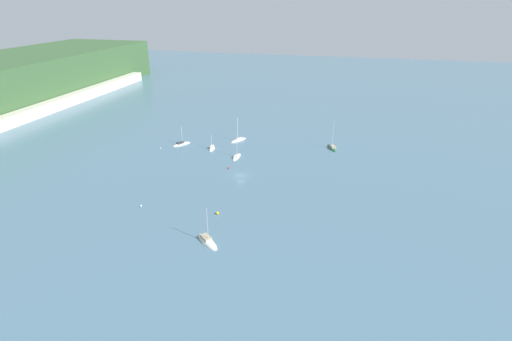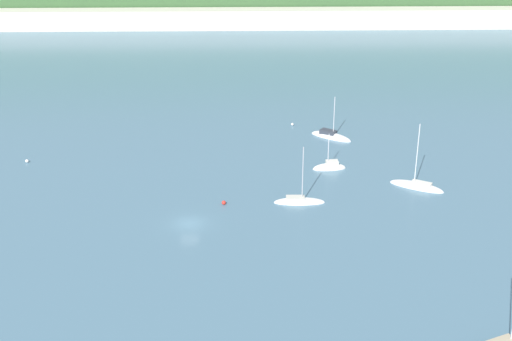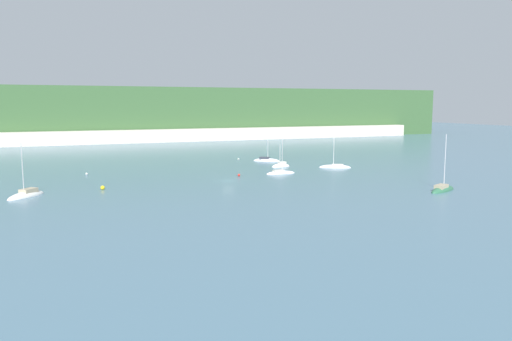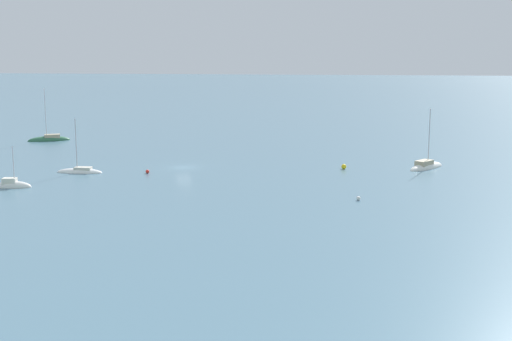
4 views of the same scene
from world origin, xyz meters
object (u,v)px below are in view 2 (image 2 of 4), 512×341
at_px(sailboat_4, 329,168).
at_px(mooring_buoy_3, 27,161).
at_px(mooring_buoy_2, 292,124).
at_px(sailboat_0, 331,137).
at_px(mooring_buoy_1, 224,203).
at_px(sailboat_2, 299,202).
at_px(sailboat_3, 417,187).

xyz_separation_m(sailboat_4, mooring_buoy_3, (-49.44, 3.55, 0.16)).
height_order(sailboat_4, mooring_buoy_2, sailboat_4).
relative_size(sailboat_0, mooring_buoy_2, 17.02).
bearing_deg(mooring_buoy_1, sailboat_0, 54.65).
bearing_deg(sailboat_4, sailboat_0, -103.17).
distance_m(mooring_buoy_1, mooring_buoy_2, 34.64).
bearing_deg(sailboat_4, sailboat_2, 58.51).
xyz_separation_m(sailboat_0, mooring_buoy_3, (-51.28, -10.28, 0.18)).
relative_size(sailboat_3, mooring_buoy_2, 21.94).
bearing_deg(sailboat_0, mooring_buoy_2, 171.82).
bearing_deg(mooring_buoy_1, mooring_buoy_3, 153.93).
height_order(mooring_buoy_2, mooring_buoy_3, mooring_buoy_3).
bearing_deg(sailboat_3, mooring_buoy_2, -28.47).
relative_size(mooring_buoy_1, mooring_buoy_3, 1.09).
xyz_separation_m(sailboat_2, sailboat_3, (18.33, 4.76, -0.01)).
xyz_separation_m(sailboat_2, mooring_buoy_3, (-43.61, 15.56, 0.19)).
bearing_deg(sailboat_2, mooring_buoy_1, -177.09).
relative_size(sailboat_0, sailboat_3, 0.78).
height_order(sailboat_3, mooring_buoy_3, sailboat_3).
height_order(sailboat_0, mooring_buoy_3, sailboat_0).
relative_size(sailboat_4, mooring_buoy_1, 11.44).
relative_size(mooring_buoy_2, mooring_buoy_3, 0.90).
bearing_deg(sailboat_2, mooring_buoy_3, 161.10).
height_order(sailboat_0, sailboat_4, sailboat_0).
relative_size(sailboat_0, mooring_buoy_3, 15.35).
bearing_deg(sailboat_2, sailboat_3, 15.28).
xyz_separation_m(mooring_buoy_1, mooring_buoy_2, (12.15, 32.44, -0.05)).
height_order(sailboat_3, mooring_buoy_2, sailboat_3).
height_order(sailboat_0, mooring_buoy_1, sailboat_0).
bearing_deg(mooring_buoy_2, sailboat_3, -57.86).
distance_m(sailboat_2, mooring_buoy_3, 46.30).
bearing_deg(mooring_buoy_1, mooring_buoy_2, 69.46).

